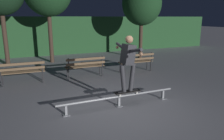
# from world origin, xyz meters

# --- Properties ---
(ground_plane) EXTENTS (90.00, 90.00, 0.00)m
(ground_plane) POSITION_xyz_m (0.00, 0.00, 0.00)
(ground_plane) COLOR gray
(hedge_backdrop) EXTENTS (24.00, 1.20, 2.48)m
(hedge_backdrop) POSITION_xyz_m (0.00, 9.94, 1.24)
(hedge_backdrop) COLOR #234C28
(hedge_backdrop) RESTS_ON ground
(grind_rail) EXTENTS (3.48, 0.18, 0.31)m
(grind_rail) POSITION_xyz_m (-0.00, 0.19, 0.24)
(grind_rail) COLOR gray
(grind_rail) RESTS_ON ground
(skateboard) EXTENTS (0.79, 0.22, 0.09)m
(skateboard) POSITION_xyz_m (0.26, 0.19, 0.39)
(skateboard) COLOR black
(skateboard) RESTS_ON grind_rail
(skateboarder) EXTENTS (0.62, 1.41, 1.56)m
(skateboarder) POSITION_xyz_m (0.26, 0.19, 1.32)
(skateboarder) COLOR black
(skateboarder) RESTS_ON skateboard
(park_bench_leftmost) EXTENTS (1.61, 0.44, 0.88)m
(park_bench_leftmost) POSITION_xyz_m (-2.43, 3.40, 0.54)
(park_bench_leftmost) COLOR black
(park_bench_leftmost) RESTS_ON ground
(park_bench_left_center) EXTENTS (1.61, 0.44, 0.88)m
(park_bench_left_center) POSITION_xyz_m (-0.04, 3.40, 0.54)
(park_bench_left_center) COLOR black
(park_bench_left_center) RESTS_ON ground
(park_bench_right_center) EXTENTS (1.61, 0.44, 0.88)m
(park_bench_right_center) POSITION_xyz_m (2.36, 3.40, 0.54)
(park_bench_right_center) COLOR black
(park_bench_right_center) RESTS_ON ground
(tree_far_right) EXTENTS (2.28, 2.28, 4.46)m
(tree_far_right) POSITION_xyz_m (4.26, 6.33, 3.18)
(tree_far_right) COLOR #3D2D23
(tree_far_right) RESTS_ON ground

